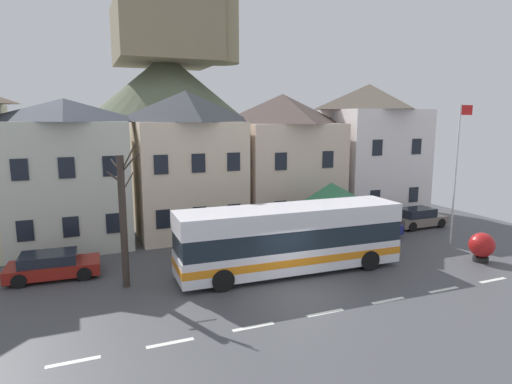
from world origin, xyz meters
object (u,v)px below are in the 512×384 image
public_bench (306,231)px  harbour_buoy (482,246)px  townhouse_04 (367,150)px  bus_shelter (331,194)px  pedestrian_02 (355,233)px  parked_car_00 (366,226)px  pedestrian_00 (340,234)px  bare_tree_00 (123,220)px  townhouse_02 (187,164)px  townhouse_01 (68,174)px  transit_bus (290,239)px  parked_car_01 (418,218)px  townhouse_03 (282,159)px  parked_car_02 (52,265)px  flagpole (457,166)px  pedestrian_01 (386,229)px  hilltop_castle (168,117)px

public_bench → harbour_buoy: (6.33, -7.37, 0.38)m
townhouse_04 → bus_shelter: 9.78m
pedestrian_02 → parked_car_00: bearing=40.2°
parked_car_00 → pedestrian_00: size_ratio=2.94×
bus_shelter → bare_tree_00: size_ratio=0.58×
townhouse_02 → townhouse_01: bearing=-179.4°
transit_bus → parked_car_01: 13.02m
townhouse_04 → pedestrian_00: (-7.02, -7.21, -4.20)m
transit_bus → pedestrian_02: size_ratio=6.86×
parked_car_01 → pedestrian_00: 7.96m
townhouse_03 → transit_bus: size_ratio=0.81×
parked_car_01 → parked_car_00: bearing=-173.5°
parked_car_01 → public_bench: parked_car_01 is taller
parked_car_02 → bare_tree_00: bare_tree_00 is taller
parked_car_02 → townhouse_02: bearing=37.7°
flagpole → parked_car_00: bearing=138.4°
parked_car_01 → pedestrian_02: pedestrian_02 is taller
pedestrian_00 → pedestrian_01: (3.00, -0.34, 0.07)m
bare_tree_00 → parked_car_02: bearing=141.9°
bus_shelter → parked_car_01: size_ratio=0.95×
townhouse_03 → pedestrian_02: townhouse_03 is taller
parked_car_02 → bare_tree_00: size_ratio=0.65×
public_bench → transit_bus: bearing=-126.3°
parked_car_02 → pedestrian_02: (16.08, -1.26, 0.24)m
transit_bus → pedestrian_02: bearing=24.2°
townhouse_02 → pedestrian_01: (10.32, -6.86, -3.70)m
parked_car_00 → townhouse_02: bearing=160.7°
bus_shelter → public_bench: bearing=114.0°
pedestrian_02 → flagpole: flagpole is taller
hilltop_castle → public_bench: (3.63, -24.71, -7.07)m
bus_shelter → townhouse_01: bearing=158.4°
bus_shelter → flagpole: 7.48m
townhouse_01 → pedestrian_02: (15.23, -6.70, -3.42)m
townhouse_01 → bare_tree_00: townhouse_01 is taller
parked_car_00 → public_bench: 3.87m
townhouse_01 → parked_car_02: size_ratio=2.05×
townhouse_02 → flagpole: townhouse_02 is taller
pedestrian_01 → pedestrian_02: bearing=177.8°
parked_car_00 → parked_car_02: size_ratio=1.04×
townhouse_03 → parked_car_01: bearing=-32.2°
bus_shelter → bare_tree_00: bare_tree_00 is taller
pedestrian_02 → townhouse_02: bearing=140.5°
townhouse_03 → flagpole: (6.95, -9.01, 0.16)m
pedestrian_00 → bare_tree_00: bearing=-173.3°
pedestrian_01 → public_bench: (-3.85, 2.77, -0.40)m
townhouse_03 → flagpole: bearing=-52.4°
townhouse_01 → public_bench: (13.49, -4.01, -3.80)m
townhouse_04 → bare_tree_00: 21.05m
townhouse_04 → parked_car_01: bearing=-82.6°
townhouse_04 → bus_shelter: size_ratio=2.69×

